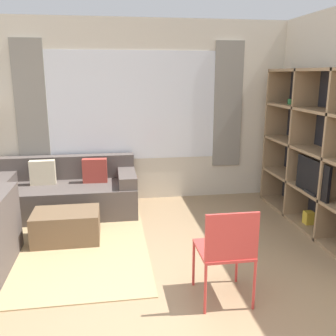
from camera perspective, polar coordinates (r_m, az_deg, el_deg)
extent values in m
plane|color=#9E7F5B|center=(3.11, -0.50, -23.98)|extent=(16.00, 16.00, 0.00)
cube|color=beige|center=(5.71, -5.31, 8.38)|extent=(5.88, 0.07, 2.70)
cube|color=white|center=(5.66, -5.31, 9.34)|extent=(2.57, 0.01, 1.60)
cube|color=gray|center=(5.74, -20.13, 8.62)|extent=(0.44, 0.03, 1.90)
cube|color=gray|center=(5.92, 9.12, 9.44)|extent=(0.44, 0.03, 1.90)
cube|color=tan|center=(4.56, -19.13, -11.49)|extent=(2.43, 2.31, 0.01)
cube|color=#232328|center=(5.04, 23.55, 2.37)|extent=(0.02, 2.40, 1.99)
cube|color=#997A56|center=(5.29, 19.67, 3.24)|extent=(0.37, 0.04, 1.99)
cube|color=#997A56|center=(5.99, 16.09, 4.71)|extent=(0.37, 0.04, 1.99)
cube|color=#997A56|center=(5.22, 20.85, -8.19)|extent=(0.37, 2.40, 0.04)
cube|color=#997A56|center=(5.06, 21.32, -3.16)|extent=(0.37, 2.40, 0.04)
cube|color=#997A56|center=(4.95, 21.84, 2.34)|extent=(0.37, 2.40, 0.04)
cube|color=#997A56|center=(4.88, 22.37, 8.06)|extent=(0.37, 2.40, 0.04)
cube|color=#997A56|center=(4.86, 22.91, 13.66)|extent=(0.37, 2.40, 0.04)
cube|color=black|center=(4.77, 21.19, -1.30)|extent=(0.04, 0.71, 0.42)
cube|color=black|center=(4.84, 21.19, -3.53)|extent=(0.10, 0.24, 0.03)
cube|color=gold|center=(5.19, 20.64, -7.09)|extent=(0.11, 0.11, 0.16)
cylinder|color=#388947|center=(5.55, 18.11, 9.59)|extent=(0.07, 0.07, 0.07)
cube|color=#564C47|center=(5.44, -14.98, -4.63)|extent=(1.90, 0.89, 0.42)
cube|color=#564C47|center=(5.68, -14.87, 0.16)|extent=(1.90, 0.18, 0.34)
cube|color=#564C47|center=(5.52, -23.78, -1.95)|extent=(0.24, 0.83, 0.16)
cube|color=#564C47|center=(5.32, -6.28, -1.35)|extent=(0.24, 0.83, 0.16)
cube|color=beige|center=(5.45, -18.55, -0.66)|extent=(0.34, 0.13, 0.34)
cube|color=#AD3D33|center=(5.38, -11.09, -0.38)|extent=(0.34, 0.13, 0.34)
cube|color=brown|center=(4.59, -15.21, -8.57)|extent=(0.76, 0.50, 0.37)
cylinder|color=#CC3D38|center=(3.67, 10.45, -13.65)|extent=(0.02, 0.02, 0.44)
cylinder|color=#CC3D38|center=(3.57, 3.92, -14.32)|extent=(0.02, 0.02, 0.44)
cylinder|color=#CC3D38|center=(3.32, 13.01, -17.03)|extent=(0.02, 0.02, 0.44)
cylinder|color=#CC3D38|center=(3.20, 5.71, -17.96)|extent=(0.02, 0.02, 0.44)
cube|color=#CC3D38|center=(3.32, 8.41, -12.20)|extent=(0.44, 0.46, 0.02)
cube|color=#CC3D38|center=(3.05, 9.73, -10.33)|extent=(0.44, 0.02, 0.40)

